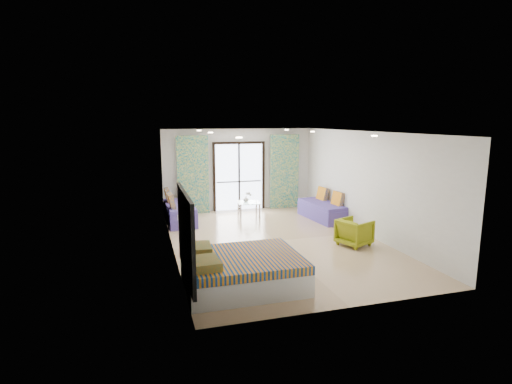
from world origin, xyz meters
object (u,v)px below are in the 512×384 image
object	(u,v)px
bed	(242,270)
coffee_table	(249,203)
armchair	(354,231)
daybed_right	(323,210)
daybed_left	(179,212)

from	to	relation	value
bed	coffee_table	distance (m)	5.40
coffee_table	armchair	xyz separation A→B (m)	(1.66, -3.59, -0.04)
daybed_right	armchair	bearing A→B (deg)	-104.40
daybed_left	armchair	xyz separation A→B (m)	(3.84, -3.43, 0.06)
daybed_right	armchair	distance (m)	2.59
coffee_table	daybed_right	bearing A→B (deg)	-26.76
daybed_left	armchair	bearing A→B (deg)	-43.89
bed	coffee_table	world-z (taller)	coffee_table
bed	armchair	distance (m)	3.57
daybed_right	armchair	world-z (taller)	daybed_right
coffee_table	daybed_left	bearing A→B (deg)	-175.61
bed	armchair	bearing A→B (deg)	26.25
bed	daybed_right	bearing A→B (deg)	49.02
bed	daybed_right	distance (m)	5.48
coffee_table	bed	bearing A→B (deg)	-106.59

